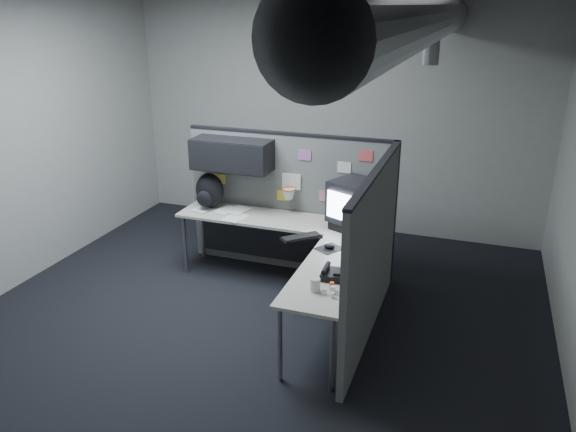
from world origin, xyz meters
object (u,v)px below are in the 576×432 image
at_px(desk, 292,240).
at_px(keyboard, 301,238).
at_px(monitor, 355,204).
at_px(phone, 333,274).
at_px(backpack, 209,191).

distance_m(desk, keyboard, 0.29).
xyz_separation_m(desk, keyboard, (0.17, -0.19, 0.13)).
bearing_deg(desk, monitor, 24.58).
bearing_deg(monitor, phone, -107.13).
bearing_deg(backpack, keyboard, -1.64).
relative_size(desk, keyboard, 5.75).
bearing_deg(keyboard, desk, 132.16).
relative_size(monitor, keyboard, 1.49).
xyz_separation_m(desk, backpack, (-1.12, 0.34, 0.32)).
distance_m(keyboard, phone, 0.89).
bearing_deg(monitor, backpack, 156.69).
bearing_deg(desk, phone, -52.77).
bearing_deg(phone, backpack, 152.50).
distance_m(desk, backpack, 1.22).
height_order(desk, phone, phone).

